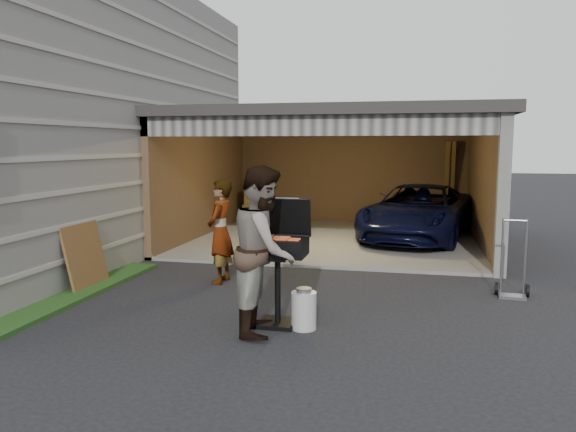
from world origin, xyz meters
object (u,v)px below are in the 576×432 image
Objects in this scene: plywood_panel at (85,255)px; man at (264,250)px; minivan at (419,214)px; propane_tank at (304,311)px; hand_truck at (512,282)px; bbq_grill at (278,251)px; woman at (220,231)px.

man is at bearing -22.46° from plywood_panel.
minivan is 2.25× the size of man.
hand_truck is (2.67, 2.07, -0.01)m from propane_tank.
man reaches higher than propane_tank.
man is at bearing -109.66° from bbq_grill.
bbq_grill is 3.40× the size of propane_tank.
woman is 1.08× the size of bbq_grill.
propane_tank is (0.34, -0.10, -0.69)m from bbq_grill.
woman is 2.09m from plywood_panel.
hand_truck reaches higher than plywood_panel.
woman reaches higher than plywood_panel.
woman is at bearing 131.68° from propane_tank.
minivan is at bearing -21.34° from man.
man reaches higher than hand_truck.
minivan is at bearing 110.95° from hand_truck.
bbq_grill is 3.48m from plywood_panel.
propane_tank is at bearing -137.21° from hand_truck.
bbq_grill is at bearing -141.79° from hand_truck.
man reaches higher than plywood_panel.
plywood_panel is (-5.00, -5.50, -0.10)m from minivan.
man is at bearing -157.86° from propane_tank.
plywood_panel reaches higher than propane_tank.
man is 3.91m from hand_truck.
man is (1.30, -2.13, 0.15)m from woman.
bbq_grill is at bearing -92.22° from minivan.
propane_tank is (1.74, -1.95, -0.60)m from woman.
man is 1.72× the size of hand_truck.
propane_tank is at bearing -89.26° from minivan.
man is 0.89m from propane_tank.
minivan is 6.77m from bbq_grill.
woman reaches higher than minivan.
man is 0.30m from bbq_grill.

